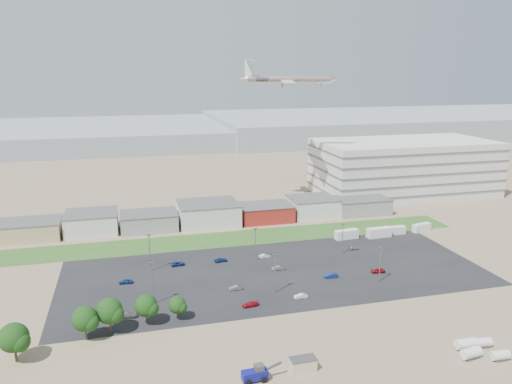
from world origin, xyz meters
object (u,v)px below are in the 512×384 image
object	(u,v)px
airliner	(289,79)
parked_car_13	(301,296)
parked_car_0	(378,271)
parked_car_5	(126,281)
parked_car_3	(250,304)
parked_car_7	(278,268)
telehandler	(255,373)
parked_car_8	(354,248)
portable_shed	(303,364)
parked_car_9	(178,264)
tree_far_left	(14,341)
parked_car_4	(236,288)
parked_car_11	(265,256)
parked_car_10	(128,315)
box_trailer_a	(346,234)
parked_car_1	(331,275)
parked_car_6	(221,260)
storage_tank_nw	(466,344)

from	to	relation	value
airliner	parked_car_13	world-z (taller)	airliner
parked_car_0	parked_car_5	size ratio (longest dim) A/B	1.12
parked_car_3	parked_car_7	distance (m)	24.37
parked_car_0	parked_car_3	world-z (taller)	parked_car_3
telehandler	parked_car_8	xyz separation A→B (m)	(48.84, 59.68, -1.02)
portable_shed	parked_car_8	world-z (taller)	portable_shed
telehandler	parked_car_9	xyz separation A→B (m)	(-7.86, 60.63, -1.04)
tree_far_left	parked_car_4	distance (m)	54.20
portable_shed	parked_car_3	world-z (taller)	portable_shed
parked_car_13	parked_car_11	bearing A→B (deg)	-175.83
parked_car_13	airliner	bearing A→B (deg)	165.65
telehandler	parked_car_10	bearing A→B (deg)	123.38
airliner	parked_car_4	size ratio (longest dim) A/B	11.45
telehandler	tree_far_left	distance (m)	48.00
parked_car_8	parked_car_11	size ratio (longest dim) A/B	0.98
airliner	parked_car_11	size ratio (longest dim) A/B	11.35
box_trailer_a	airliner	bearing A→B (deg)	91.72
parked_car_5	parked_car_11	xyz separation A→B (m)	(41.82, 8.89, -0.03)
parked_car_11	parked_car_5	bearing A→B (deg)	96.64
parked_car_1	parked_car_9	bearing A→B (deg)	-114.38
parked_car_6	portable_shed	bearing A→B (deg)	177.49
tree_far_left	airliner	world-z (taller)	airliner
parked_car_6	parked_car_8	world-z (taller)	parked_car_8
parked_car_0	tree_far_left	bearing A→B (deg)	-69.85
portable_shed	parked_car_4	xyz separation A→B (m)	(-4.74, 38.82, -0.71)
telehandler	storage_tank_nw	size ratio (longest dim) A/B	1.80
parked_car_6	parked_car_10	size ratio (longest dim) A/B	0.91
box_trailer_a	airliner	xyz separation A→B (m)	(-6.12, 46.27, 51.48)
telehandler	parked_car_1	world-z (taller)	telehandler
airliner	parked_car_11	world-z (taller)	airliner
storage_tank_nw	box_trailer_a	xyz separation A→B (m)	(5.88, 71.08, 0.25)
box_trailer_a	parked_car_10	bearing A→B (deg)	-157.82
parked_car_8	parked_car_10	size ratio (longest dim) A/B	0.79
parked_car_6	tree_far_left	bearing A→B (deg)	123.35
portable_shed	parked_car_11	xyz separation A→B (m)	(8.98, 59.21, -0.71)
parked_car_5	parked_car_7	xyz separation A→B (m)	(42.92, -1.46, 0.00)
tree_far_left	parked_car_0	xyz separation A→B (m)	(91.52, 22.63, -4.16)
airliner	parked_car_1	xyz separation A→B (m)	(-12.22, -75.87, -52.38)
parked_car_7	parked_car_8	distance (m)	30.47
parked_car_5	parked_car_9	bearing A→B (deg)	126.05
parked_car_1	parked_car_3	size ratio (longest dim) A/B	1.01
parked_car_1	parked_car_7	xyz separation A→B (m)	(-12.70, 9.02, -0.04)
parked_car_0	storage_tank_nw	bearing A→B (deg)	3.47
storage_tank_nw	parked_car_7	xyz separation A→B (m)	(-25.17, 50.50, -0.68)
portable_shed	tree_far_left	world-z (taller)	tree_far_left
telehandler	parked_car_0	distance (m)	62.35
parked_car_4	parked_car_13	distance (m)	17.51
parked_car_7	airliner	bearing A→B (deg)	162.38
parked_car_3	parked_car_11	world-z (taller)	parked_car_11
telehandler	parked_car_1	distance (m)	52.31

